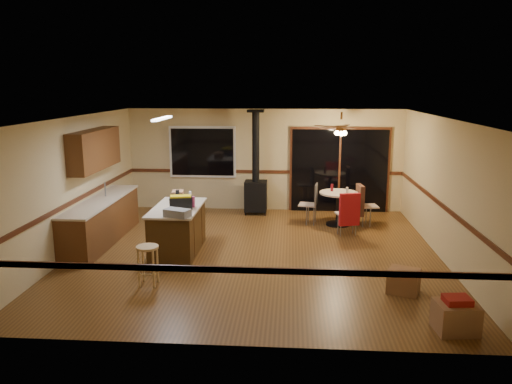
# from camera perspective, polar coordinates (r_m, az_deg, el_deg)

# --- Properties ---
(floor) EXTENTS (7.00, 7.00, 0.00)m
(floor) POSITION_cam_1_polar(r_m,az_deg,el_deg) (9.72, -0.13, -7.02)
(floor) COLOR brown
(floor) RESTS_ON ground
(ceiling) EXTENTS (7.00, 7.00, 0.00)m
(ceiling) POSITION_cam_1_polar(r_m,az_deg,el_deg) (9.20, -0.13, 8.47)
(ceiling) COLOR silver
(ceiling) RESTS_ON ground
(wall_back) EXTENTS (7.00, 0.00, 7.00)m
(wall_back) POSITION_cam_1_polar(r_m,az_deg,el_deg) (12.81, 1.01, 3.67)
(wall_back) COLOR tan
(wall_back) RESTS_ON ground
(wall_front) EXTENTS (7.00, 0.00, 7.00)m
(wall_front) POSITION_cam_1_polar(r_m,az_deg,el_deg) (6.00, -2.57, -6.25)
(wall_front) COLOR tan
(wall_front) RESTS_ON ground
(wall_left) EXTENTS (0.00, 7.00, 7.00)m
(wall_left) POSITION_cam_1_polar(r_m,az_deg,el_deg) (10.23, -20.08, 0.76)
(wall_left) COLOR tan
(wall_left) RESTS_ON ground
(wall_right) EXTENTS (0.00, 7.00, 7.00)m
(wall_right) POSITION_cam_1_polar(r_m,az_deg,el_deg) (9.77, 20.81, 0.18)
(wall_right) COLOR tan
(wall_right) RESTS_ON ground
(chair_rail) EXTENTS (7.00, 7.00, 0.08)m
(chair_rail) POSITION_cam_1_polar(r_m,az_deg,el_deg) (9.44, -0.13, -1.27)
(chair_rail) COLOR #472211
(chair_rail) RESTS_ON ground
(window) EXTENTS (1.72, 0.10, 1.32)m
(window) POSITION_cam_1_polar(r_m,az_deg,el_deg) (12.92, -6.13, 4.57)
(window) COLOR black
(window) RESTS_ON ground
(sliding_door) EXTENTS (2.52, 0.10, 2.10)m
(sliding_door) POSITION_cam_1_polar(r_m,az_deg,el_deg) (12.84, 9.50, 2.40)
(sliding_door) COLOR black
(sliding_door) RESTS_ON ground
(lower_cabinets) EXTENTS (0.60, 3.00, 0.86)m
(lower_cabinets) POSITION_cam_1_polar(r_m,az_deg,el_deg) (10.76, -17.21, -3.27)
(lower_cabinets) COLOR #552F15
(lower_cabinets) RESTS_ON ground
(countertop) EXTENTS (0.64, 3.04, 0.04)m
(countertop) POSITION_cam_1_polar(r_m,az_deg,el_deg) (10.65, -17.36, -0.94)
(countertop) COLOR #C3B197
(countertop) RESTS_ON lower_cabinets
(upper_cabinets) EXTENTS (0.35, 2.00, 0.80)m
(upper_cabinets) POSITION_cam_1_polar(r_m,az_deg,el_deg) (10.71, -17.95, 4.64)
(upper_cabinets) COLOR #552F15
(upper_cabinets) RESTS_ON ground
(kitchen_island) EXTENTS (0.88, 1.68, 0.90)m
(kitchen_island) POSITION_cam_1_polar(r_m,az_deg,el_deg) (9.80, -8.93, -4.23)
(kitchen_island) COLOR #3D260F
(kitchen_island) RESTS_ON ground
(wood_stove) EXTENTS (0.55, 0.50, 2.52)m
(wood_stove) POSITION_cam_1_polar(r_m,az_deg,el_deg) (12.48, -0.03, 0.78)
(wood_stove) COLOR black
(wood_stove) RESTS_ON ground
(ceiling_fan) EXTENTS (0.24, 0.24, 0.55)m
(ceiling_fan) POSITION_cam_1_polar(r_m,az_deg,el_deg) (11.38, 9.69, 7.05)
(ceiling_fan) COLOR brown
(ceiling_fan) RESTS_ON ceiling
(fluorescent_strip) EXTENTS (0.10, 1.20, 0.04)m
(fluorescent_strip) POSITION_cam_1_polar(r_m,az_deg,el_deg) (9.79, -10.68, 8.25)
(fluorescent_strip) COLOR white
(fluorescent_strip) RESTS_ON ceiling
(toolbox_grey) EXTENTS (0.50, 0.39, 0.14)m
(toolbox_grey) POSITION_cam_1_polar(r_m,az_deg,el_deg) (8.95, -8.99, -2.38)
(toolbox_grey) COLOR slate
(toolbox_grey) RESTS_ON kitchen_island
(toolbox_black) EXTENTS (0.45, 0.30, 0.23)m
(toolbox_black) POSITION_cam_1_polar(r_m,az_deg,el_deg) (9.47, -8.59, -1.26)
(toolbox_black) COLOR black
(toolbox_black) RESTS_ON kitchen_island
(toolbox_yellow_lid) EXTENTS (0.42, 0.28, 0.03)m
(toolbox_yellow_lid) POSITION_cam_1_polar(r_m,az_deg,el_deg) (9.44, -8.61, -0.50)
(toolbox_yellow_lid) COLOR gold
(toolbox_yellow_lid) RESTS_ON toolbox_black
(box_on_island) EXTENTS (0.26, 0.33, 0.20)m
(box_on_island) POSITION_cam_1_polar(r_m,az_deg,el_deg) (10.17, -8.93, -0.43)
(box_on_island) COLOR brown
(box_on_island) RESTS_ON kitchen_island
(bottle_dark) EXTENTS (0.09, 0.09, 0.27)m
(bottle_dark) POSITION_cam_1_polar(r_m,az_deg,el_deg) (9.93, -8.95, -0.54)
(bottle_dark) COLOR black
(bottle_dark) RESTS_ON kitchen_island
(bottle_pink) EXTENTS (0.09, 0.09, 0.21)m
(bottle_pink) POSITION_cam_1_polar(r_m,az_deg,el_deg) (9.59, -7.18, -1.13)
(bottle_pink) COLOR #D84C8C
(bottle_pink) RESTS_ON kitchen_island
(bottle_white) EXTENTS (0.06, 0.06, 0.16)m
(bottle_white) POSITION_cam_1_polar(r_m,az_deg,el_deg) (10.29, -7.53, -0.35)
(bottle_white) COLOR white
(bottle_white) RESTS_ON kitchen_island
(bar_stool) EXTENTS (0.46, 0.46, 0.66)m
(bar_stool) POSITION_cam_1_polar(r_m,az_deg,el_deg) (8.34, -12.22, -8.21)
(bar_stool) COLOR tan
(bar_stool) RESTS_ON floor
(blue_bucket) EXTENTS (0.32, 0.32, 0.22)m
(blue_bucket) POSITION_cam_1_polar(r_m,az_deg,el_deg) (9.35, -8.77, -7.23)
(blue_bucket) COLOR #0D34BF
(blue_bucket) RESTS_ON floor
(dining_table) EXTENTS (0.88, 0.88, 0.78)m
(dining_table) POSITION_cam_1_polar(r_m,az_deg,el_deg) (11.64, 9.40, -1.22)
(dining_table) COLOR black
(dining_table) RESTS_ON ground
(glass_red) EXTENTS (0.08, 0.08, 0.17)m
(glass_red) POSITION_cam_1_polar(r_m,az_deg,el_deg) (11.66, 8.68, 0.52)
(glass_red) COLOR #590C14
(glass_red) RESTS_ON dining_table
(glass_cream) EXTENTS (0.07, 0.07, 0.13)m
(glass_cream) POSITION_cam_1_polar(r_m,az_deg,el_deg) (11.55, 10.36, 0.23)
(glass_cream) COLOR beige
(glass_cream) RESTS_ON dining_table
(chair_left) EXTENTS (0.46, 0.46, 0.51)m
(chair_left) POSITION_cam_1_polar(r_m,az_deg,el_deg) (11.67, 6.46, -0.80)
(chair_left) COLOR tan
(chair_left) RESTS_ON ground
(chair_near) EXTENTS (0.52, 0.55, 0.70)m
(chair_near) POSITION_cam_1_polar(r_m,az_deg,el_deg) (10.80, 10.60, -1.96)
(chair_near) COLOR tan
(chair_near) RESTS_ON ground
(chair_right) EXTENTS (0.51, 0.48, 0.70)m
(chair_right) POSITION_cam_1_polar(r_m,az_deg,el_deg) (11.71, 11.92, -0.90)
(chair_right) COLOR tan
(chair_right) RESTS_ON ground
(box_under_window) EXTENTS (0.53, 0.46, 0.36)m
(box_under_window) POSITION_cam_1_polar(r_m,az_deg,el_deg) (12.59, -7.13, -1.76)
(box_under_window) COLOR brown
(box_under_window) RESTS_ON floor
(box_corner_a) EXTENTS (0.57, 0.49, 0.40)m
(box_corner_a) POSITION_cam_1_polar(r_m,az_deg,el_deg) (7.25, 21.86, -13.15)
(box_corner_a) COLOR brown
(box_corner_a) RESTS_ON floor
(box_corner_b) EXTENTS (0.58, 0.54, 0.37)m
(box_corner_b) POSITION_cam_1_polar(r_m,az_deg,el_deg) (8.25, 16.52, -9.72)
(box_corner_b) COLOR brown
(box_corner_b) RESTS_ON floor
(box_small_red) EXTENTS (0.36, 0.31, 0.09)m
(box_small_red) POSITION_cam_1_polar(r_m,az_deg,el_deg) (7.16, 22.02, -11.38)
(box_small_red) COLOR maroon
(box_small_red) RESTS_ON box_corner_a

